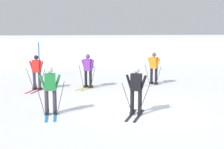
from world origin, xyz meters
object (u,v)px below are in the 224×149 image
object	(u,v)px
trail_marker_pole	(39,60)
skier_black	(136,89)
skier_purple	(88,69)
skier_green	(50,89)
skier_red	(37,71)
skier_orange	(154,67)

from	to	relation	value
trail_marker_pole	skier_black	bearing A→B (deg)	-63.33
skier_purple	skier_green	bearing A→B (deg)	-106.89
skier_green	trail_marker_pole	distance (m)	8.59
skier_black	skier_red	bearing A→B (deg)	130.12
skier_red	skier_green	xyz separation A→B (m)	(1.06, -4.49, 0.00)
skier_red	skier_black	distance (m)	6.29
skier_red	skier_green	world-z (taller)	same
skier_orange	trail_marker_pole	distance (m)	7.09
skier_orange	skier_green	bearing A→B (deg)	-132.68
trail_marker_pole	skier_orange	bearing A→B (deg)	-25.97
skier_purple	skier_orange	size ratio (longest dim) A/B	1.00
skier_black	skier_orange	distance (m)	6.02
skier_black	skier_green	world-z (taller)	same
skier_red	skier_purple	world-z (taller)	same
skier_red	skier_purple	xyz separation A→B (m)	(2.52, 0.31, 0.04)
skier_red	skier_black	xyz separation A→B (m)	(4.05, -4.81, 0.00)
skier_orange	trail_marker_pole	xyz separation A→B (m)	(-6.37, 3.10, 0.14)
skier_black	skier_orange	bearing A→B (deg)	71.04
skier_black	skier_purple	xyz separation A→B (m)	(-1.54, 5.12, 0.04)
skier_purple	skier_orange	world-z (taller)	same
skier_red	skier_purple	bearing A→B (deg)	7.07
skier_black	skier_green	xyz separation A→B (m)	(-2.99, 0.33, 0.00)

